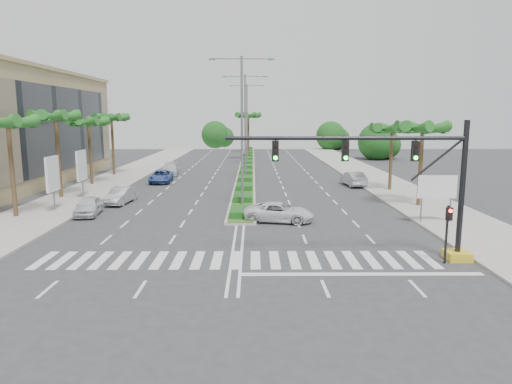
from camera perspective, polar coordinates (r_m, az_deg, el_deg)
ground at (r=23.94m, az=-2.49°, el=-8.50°), size 160.00×160.00×0.00m
footpath_right at (r=45.68m, az=17.89°, el=-0.18°), size 6.00×120.00×0.15m
footpath_left at (r=46.26m, az=-20.72°, el=-0.22°), size 6.00×120.00×0.15m
median at (r=68.15m, az=-1.12°, el=3.36°), size 2.20×75.00×0.20m
median_grass at (r=68.14m, az=-1.12°, el=3.46°), size 1.80×75.00×0.04m
signal_gantry at (r=24.57m, az=19.60°, el=-0.28°), size 12.60×1.20×7.20m
pedestrian_signal at (r=24.71m, az=22.85°, el=-3.77°), size 0.28×0.36×3.00m
direction_sign at (r=33.60m, az=21.69°, el=0.37°), size 2.70×0.11×3.40m
billboard_near at (r=38.26m, az=-24.09°, el=2.02°), size 0.18×2.10×4.35m
billboard_far at (r=43.78m, az=-20.98°, el=3.06°), size 0.18×2.10×4.35m
palm_left_near at (r=37.08m, az=-28.58°, el=7.27°), size 4.57×4.68×7.55m
palm_left_mid at (r=44.30m, az=-23.74°, el=8.30°), size 4.57×4.68×7.95m
palm_left_far at (r=51.76m, az=-20.20°, el=7.93°), size 4.57×4.68×7.35m
palm_left_end at (r=59.35m, az=-17.61°, el=8.57°), size 4.57×4.68×7.75m
palm_right_near at (r=39.22m, az=20.11°, el=7.19°), size 4.57×4.68×7.05m
palm_right_far at (r=46.80m, az=16.68°, el=7.30°), size 4.57×4.68×6.75m
palm_median_a at (r=77.76m, az=-1.05°, el=9.34°), size 4.57×4.68×8.05m
palm_median_b at (r=92.76m, az=-0.94°, el=9.37°), size 4.57×4.68×8.05m
streetlight_near at (r=36.77m, az=-1.77°, el=8.59°), size 5.10×0.25×12.00m
streetlight_mid at (r=52.76m, az=-1.35°, el=8.87°), size 5.10×0.25×12.00m
streetlight_far at (r=68.76m, az=-1.13°, el=9.02°), size 5.10×0.25×12.00m
car_parked_a at (r=36.54m, az=-20.18°, el=-1.65°), size 2.12×4.26×1.39m
car_parked_b at (r=40.47m, az=-16.55°, el=-0.44°), size 1.92×4.30×1.37m
car_parked_c at (r=52.14m, az=-11.77°, el=1.91°), size 2.56×5.05×1.37m
car_parked_d at (r=58.62m, az=-10.69°, el=2.82°), size 2.50×5.24×1.47m
car_crossing at (r=32.22m, az=2.90°, el=-2.54°), size 5.23×3.16×1.36m
car_right at (r=49.68m, az=12.05°, el=1.63°), size 2.14×4.81×1.54m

